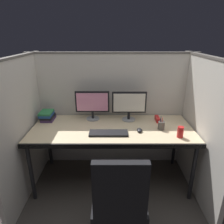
{
  "coord_description": "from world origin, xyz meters",
  "views": [
    {
      "loc": [
        -0.0,
        -1.88,
        1.77
      ],
      "look_at": [
        0.0,
        0.35,
        0.92
      ],
      "focal_mm": 32.5,
      "sensor_mm": 36.0,
      "label": 1
    }
  ],
  "objects": [
    {
      "name": "red_stapler",
      "position": [
        0.58,
        0.5,
        0.77
      ],
      "size": [
        0.04,
        0.15,
        0.06
      ],
      "primitive_type": "cube",
      "color": "red",
      "rests_on": "desk"
    },
    {
      "name": "office_chair",
      "position": [
        0.06,
        -0.6,
        0.36
      ],
      "size": [
        0.52,
        0.52,
        0.97
      ],
      "rotation": [
        0.0,
        0.0,
        0.04
      ],
      "color": "black",
      "rests_on": "ground"
    },
    {
      "name": "cubicle_partition_left",
      "position": [
        -0.99,
        0.2,
        0.79
      ],
      "size": [
        0.06,
        1.41,
        1.57
      ],
      "color": "beige",
      "rests_on": "ground"
    },
    {
      "name": "book_stack",
      "position": [
        -0.83,
        0.53,
        0.8
      ],
      "size": [
        0.16,
        0.22,
        0.12
      ],
      "color": "#4C3366",
      "rests_on": "desk"
    },
    {
      "name": "desk",
      "position": [
        0.0,
        0.29,
        0.69
      ],
      "size": [
        1.9,
        0.8,
        0.74
      ],
      "color": "beige",
      "rests_on": "ground"
    },
    {
      "name": "monitor_left",
      "position": [
        -0.25,
        0.56,
        0.96
      ],
      "size": [
        0.43,
        0.17,
        0.37
      ],
      "color": "gray",
      "rests_on": "desk"
    },
    {
      "name": "cubicle_partition_right",
      "position": [
        0.99,
        0.2,
        0.79
      ],
      "size": [
        0.06,
        1.41,
        1.57
      ],
      "color": "beige",
      "rests_on": "ground"
    },
    {
      "name": "ground_plane",
      "position": [
        0.0,
        0.0,
        0.0
      ],
      "size": [
        8.0,
        8.0,
        0.0
      ],
      "primitive_type": "plane",
      "color": "#423D38"
    },
    {
      "name": "soda_can",
      "position": [
        0.73,
        0.06,
        0.8
      ],
      "size": [
        0.07,
        0.07,
        0.12
      ],
      "primitive_type": "cylinder",
      "color": "red",
      "rests_on": "desk"
    },
    {
      "name": "computer_mouse",
      "position": [
        0.31,
        0.2,
        0.76
      ],
      "size": [
        0.06,
        0.1,
        0.04
      ],
      "color": "black",
      "rests_on": "desk"
    },
    {
      "name": "cubicle_partition_rear",
      "position": [
        0.0,
        0.74,
        0.79
      ],
      "size": [
        2.21,
        0.06,
        1.57
      ],
      "color": "beige",
      "rests_on": "ground"
    },
    {
      "name": "keyboard_main",
      "position": [
        -0.04,
        0.14,
        0.75
      ],
      "size": [
        0.43,
        0.15,
        0.02
      ],
      "primitive_type": "cube",
      "color": "black",
      "rests_on": "desk"
    },
    {
      "name": "pen_cup",
      "position": [
        0.57,
        0.26,
        0.79
      ],
      "size": [
        0.08,
        0.08,
        0.17
      ],
      "color": "#4C4742",
      "rests_on": "desk"
    },
    {
      "name": "monitor_right",
      "position": [
        0.22,
        0.53,
        0.96
      ],
      "size": [
        0.43,
        0.17,
        0.37
      ],
      "color": "gray",
      "rests_on": "desk"
    }
  ]
}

